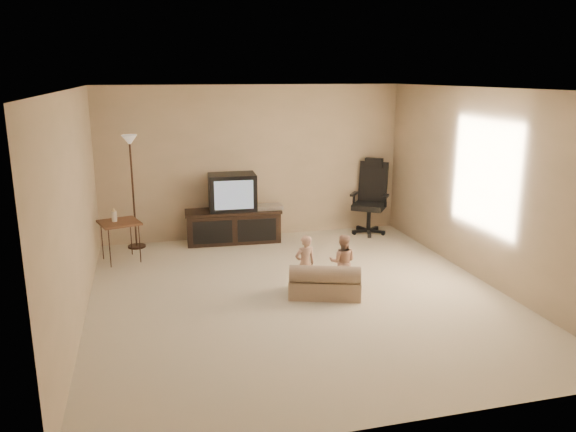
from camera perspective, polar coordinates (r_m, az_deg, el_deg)
The scene contains 9 objects.
floor at distance 7.03m, azimuth 1.02°, elevation -8.01°, with size 5.50×5.50×0.00m, color beige.
room_shell at distance 6.61m, azimuth 1.07°, elevation 4.27°, with size 5.50×5.50×5.50m.
tv_stand at distance 9.13m, azimuth -5.58°, elevation 0.24°, with size 1.58×0.66×1.12m.
office_chair at distance 9.70m, azimuth 8.35°, elevation 0.94°, with size 0.82×0.82×1.27m.
side_table at distance 8.46m, azimuth -16.81°, elevation -0.67°, with size 0.67×0.67×0.80m.
floor_lamp at distance 8.92m, azimuth -15.64°, elevation 4.88°, with size 0.28×0.28×1.77m.
child_sofa at distance 6.94m, azimuth 3.77°, elevation -6.79°, with size 0.98×0.75×0.43m.
toddler_left at distance 6.97m, azimuth 1.73°, elevation -4.93°, with size 0.27×0.20×0.75m, color tan.
toddler_right at distance 7.14m, azimuth 5.57°, elevation -4.66°, with size 0.35×0.19×0.72m, color tan.
Camera 1 is at (-1.76, -6.27, 2.66)m, focal length 35.00 mm.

